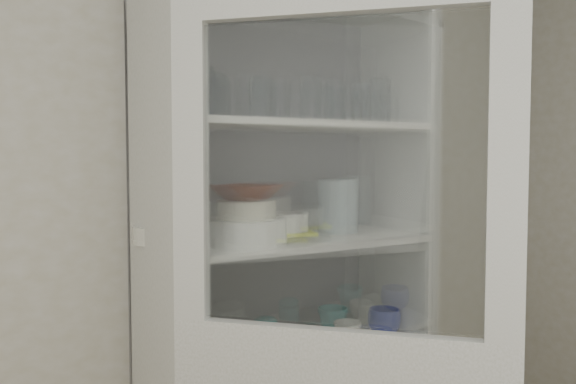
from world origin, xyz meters
TOP-DOWN VIEW (x-y plane):
  - wall_back at (0.00, 1.50)m, footprint 3.60×0.02m
  - pantry_cabinet at (0.20, 1.34)m, footprint 1.00×0.45m
  - tumbler_0 at (-0.13, 1.17)m, footprint 0.07×0.07m
  - tumbler_1 at (-0.20, 1.11)m, footprint 0.09×0.09m
  - tumbler_2 at (0.03, 1.16)m, footprint 0.07×0.07m
  - tumbler_3 at (0.22, 1.16)m, footprint 0.09×0.09m
  - tumbler_4 at (0.29, 1.13)m, footprint 0.09×0.09m
  - tumbler_5 at (0.41, 1.14)m, footprint 0.08×0.08m
  - tumbler_6 at (0.50, 1.14)m, footprint 0.10×0.10m
  - tumbler_7 at (-0.10, 1.26)m, footprint 0.08×0.08m
  - tumbler_8 at (0.07, 1.25)m, footprint 0.08×0.08m
  - tumbler_9 at (-0.06, 1.27)m, footprint 0.07×0.07m
  - tumbler_10 at (0.16, 1.26)m, footprint 0.09×0.09m
  - tumbler_11 at (0.42, 1.29)m, footprint 0.08×0.08m
  - goblet_0 at (-0.03, 1.36)m, footprint 0.07×0.07m
  - goblet_1 at (0.12, 1.34)m, footprint 0.07×0.07m
  - goblet_2 at (0.37, 1.36)m, footprint 0.08×0.08m
  - goblet_3 at (0.61, 1.37)m, footprint 0.07×0.07m
  - plate_stack_front at (-0.01, 1.19)m, footprint 0.26×0.26m
  - plate_stack_back at (-0.21, 1.38)m, footprint 0.21×0.21m
  - cream_bowl at (-0.01, 1.19)m, footprint 0.24×0.24m
  - terracotta_bowl at (-0.01, 1.19)m, footprint 0.26×0.26m
  - glass_platter at (0.17, 1.24)m, footprint 0.38×0.38m
  - yellow_trivet at (0.17, 1.24)m, footprint 0.20×0.20m
  - white_ramekin at (0.17, 1.24)m, footprint 0.19×0.19m
  - grey_bowl_stack at (0.43, 1.30)m, footprint 0.15×0.15m
  - mug_blue at (0.61, 1.24)m, footprint 0.14×0.14m
  - mug_teal at (0.44, 1.33)m, footprint 0.13×0.13m
  - mug_white at (0.39, 1.18)m, footprint 0.10×0.10m
  - teal_jar at (0.14, 1.33)m, footprint 0.08×0.08m
  - measuring_cups at (0.14, 1.18)m, footprint 0.09×0.09m
  - white_canister at (-0.10, 1.30)m, footprint 0.14×0.14m
  - tumbler_12 at (0.53, 1.24)m, footprint 0.07×0.07m

SIDE VIEW (x-z plane):
  - measuring_cups at x=0.14m, z-range 0.86..0.90m
  - mug_white at x=0.39m, z-range 0.86..0.95m
  - teal_jar at x=0.14m, z-range 0.86..0.96m
  - mug_blue at x=0.61m, z-range 0.86..0.96m
  - mug_teal at x=0.44m, z-range 0.86..0.97m
  - white_canister at x=-0.10m, z-range 0.86..1.00m
  - pantry_cabinet at x=0.20m, z-range -0.11..1.99m
  - glass_platter at x=0.17m, z-range 1.26..1.28m
  - yellow_trivet at x=0.17m, z-range 1.28..1.29m
  - plate_stack_back at x=-0.21m, z-range 1.26..1.32m
  - wall_back at x=0.00m, z-range 0.00..2.60m
  - plate_stack_front at x=-0.01m, z-range 1.26..1.34m
  - white_ramekin at x=0.17m, z-range 1.29..1.35m
  - grey_bowl_stack at x=0.43m, z-range 1.26..1.46m
  - cream_bowl at x=-0.01m, z-range 1.34..1.40m
  - terracotta_bowl at x=-0.01m, z-range 1.40..1.45m
  - tumbler_7 at x=-0.10m, z-range 1.66..1.79m
  - tumbler_12 at x=0.53m, z-range 1.66..1.79m
  - tumbler_5 at x=0.41m, z-range 1.66..1.79m
  - tumbler_0 at x=-0.13m, z-range 1.66..1.79m
  - tumbler_2 at x=0.03m, z-range 1.66..1.79m
  - tumbler_8 at x=0.07m, z-range 1.66..1.80m
  - tumbler_4 at x=0.29m, z-range 1.66..1.80m
  - tumbler_11 at x=0.42m, z-range 1.66..1.80m
  - tumbler_9 at x=-0.06m, z-range 1.66..1.80m
  - tumbler_3 at x=0.22m, z-range 1.66..1.80m
  - tumbler_10 at x=0.16m, z-range 1.66..1.81m
  - tumbler_1 at x=-0.20m, z-range 1.66..1.81m
  - tumbler_6 at x=0.50m, z-range 1.66..1.82m
  - goblet_3 at x=0.61m, z-range 1.66..1.82m
  - goblet_0 at x=-0.03m, z-range 1.66..1.82m
  - goblet_1 at x=0.12m, z-range 1.66..1.82m
  - goblet_2 at x=0.37m, z-range 1.66..1.83m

